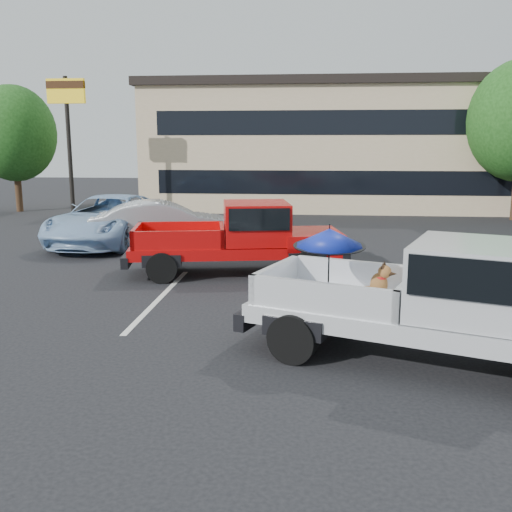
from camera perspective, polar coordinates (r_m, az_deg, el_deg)
The scene contains 11 objects.
ground at distance 10.14m, azimuth 4.20°, elevation -7.58°, with size 90.00×90.00×0.00m, color black.
stripe_left at distance 12.46m, azimuth -9.54°, elevation -4.12°, with size 0.12×5.00×0.01m, color silver.
stripe_right at distance 12.37m, azimuth 18.50°, elevation -4.66°, with size 0.12×5.00×0.01m, color silver.
motel_building at distance 30.64m, azimuth 9.04°, elevation 10.93°, with size 20.40×8.40×6.30m.
motel_sign at distance 25.74m, azimuth -18.38°, elevation 13.72°, with size 1.60×0.22×6.00m.
tree_left at distance 30.15m, azimuth -23.05°, elevation 11.19°, with size 3.96×3.96×6.02m.
tree_back at distance 34.12m, azimuth 15.68°, elevation 12.70°, with size 4.68×4.68×7.11m.
silver_pickup at distance 8.80m, azimuth 19.27°, elevation -3.96°, with size 6.02×3.85×2.06m.
red_pickup at distance 14.42m, azimuth -0.63°, elevation 2.13°, with size 5.74×2.82×1.81m.
silver_sedan at distance 18.18m, azimuth -9.17°, elevation 3.10°, with size 1.59×4.55×1.50m, color #A0A3A7.
blue_suv at distance 19.42m, azimuth -14.42°, elevation 3.53°, with size 2.64×5.72×1.59m, color #94B7DC.
Camera 1 is at (0.18, -9.60, 3.25)m, focal length 40.00 mm.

